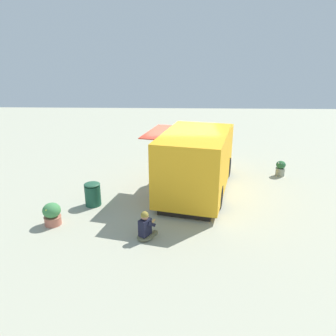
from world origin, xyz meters
name	(u,v)px	position (x,y,z in m)	size (l,w,h in m)	color
ground_plane	(182,187)	(0.00, 0.00, 0.00)	(40.00, 40.00, 0.00)	#A9A991
food_truck	(198,161)	(0.60, -0.18, 1.16)	(3.72, 5.74, 2.38)	#F9AD1F
person_customer	(146,227)	(-1.04, -3.77, 0.33)	(0.66, 0.79, 0.84)	#6E6B4C
planter_flowering_near	(52,214)	(-3.95, -3.09, 0.36)	(0.54, 0.54, 0.70)	#B86955
planter_flowering_far	(280,168)	(4.23, 1.41, 0.34)	(0.41, 0.41, 0.66)	gray
trash_bin	(93,194)	(-3.06, -1.70, 0.42)	(0.55, 0.55, 0.82)	#1B4F3A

